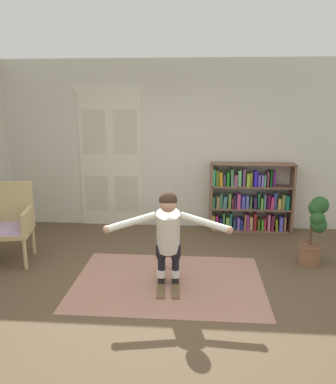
{
  "coord_description": "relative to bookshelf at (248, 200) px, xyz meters",
  "views": [
    {
      "loc": [
        0.43,
        -4.14,
        2.27
      ],
      "look_at": [
        0.04,
        0.81,
        1.05
      ],
      "focal_mm": 36.26,
      "sensor_mm": 36.0,
      "label": 1
    }
  ],
  "objects": [
    {
      "name": "ground_plane",
      "position": [
        -1.31,
        -2.39,
        -0.54
      ],
      "size": [
        7.2,
        7.2,
        0.0
      ],
      "primitive_type": "plane",
      "color": "brown"
    },
    {
      "name": "back_wall",
      "position": [
        -1.31,
        0.21,
        0.91
      ],
      "size": [
        6.0,
        0.1,
        2.9
      ],
      "primitive_type": "cube",
      "color": "beige",
      "rests_on": "ground"
    },
    {
      "name": "double_door",
      "position": [
        -2.41,
        0.15,
        0.69
      ],
      "size": [
        1.22,
        0.05,
        2.45
      ],
      "color": "beige",
      "rests_on": "ground"
    },
    {
      "name": "rug",
      "position": [
        -1.22,
        -2.08,
        -0.54
      ],
      "size": [
        2.36,
        1.68,
        0.01
      ],
      "primitive_type": "cube",
      "color": "#A57562",
      "rests_on": "ground"
    },
    {
      "name": "bookshelf",
      "position": [
        0.0,
        0.0,
        0.0
      ],
      "size": [
        1.41,
        0.3,
        1.19
      ],
      "color": "brown",
      "rests_on": "ground"
    },
    {
      "name": "wicker_chair",
      "position": [
        -3.5,
        -1.55,
        0.04
      ],
      "size": [
        0.71,
        0.71,
        1.1
      ],
      "color": "tan",
      "rests_on": "ground"
    },
    {
      "name": "potted_plant",
      "position": [
        0.73,
        -1.36,
        -0.03
      ],
      "size": [
        0.36,
        0.32,
        0.97
      ],
      "color": "brown",
      "rests_on": "ground"
    },
    {
      "name": "skis_pair",
      "position": [
        -1.22,
        -2.04,
        -0.52
      ],
      "size": [
        0.33,
        0.9,
        0.07
      ],
      "color": "brown",
      "rests_on": "rug"
    },
    {
      "name": "person_skier",
      "position": [
        -1.21,
        -2.2,
        0.19
      ],
      "size": [
        1.46,
        0.58,
        1.16
      ],
      "color": "white",
      "rests_on": "skis_pair"
    }
  ]
}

